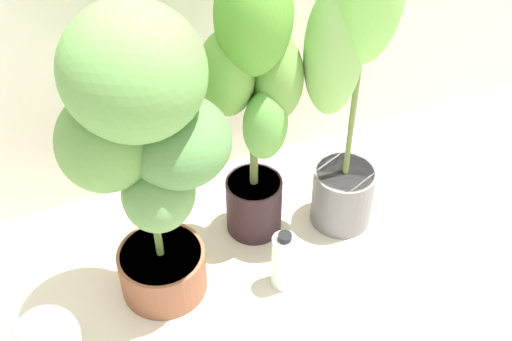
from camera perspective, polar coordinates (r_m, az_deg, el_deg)
name	(u,v)px	position (r m, az deg, el deg)	size (l,w,h in m)	color
potted_plant_back_left	(143,138)	(1.63, -9.98, 2.85)	(0.54, 0.49, 0.97)	#93563A
potted_plant_back_right	(351,66)	(1.86, 8.45, 9.17)	(0.30, 0.28, 1.09)	slate
potted_plant_back_center	(254,88)	(1.83, -0.22, 7.34)	(0.36, 0.28, 0.97)	#321E24
nutrient_bottle	(284,261)	(1.98, 2.49, -8.02)	(0.08, 0.08, 0.22)	white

